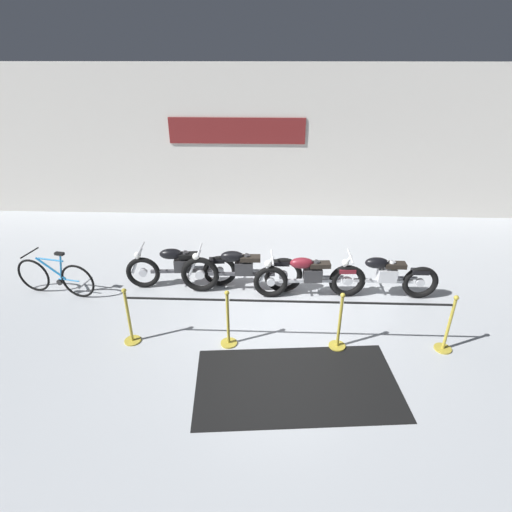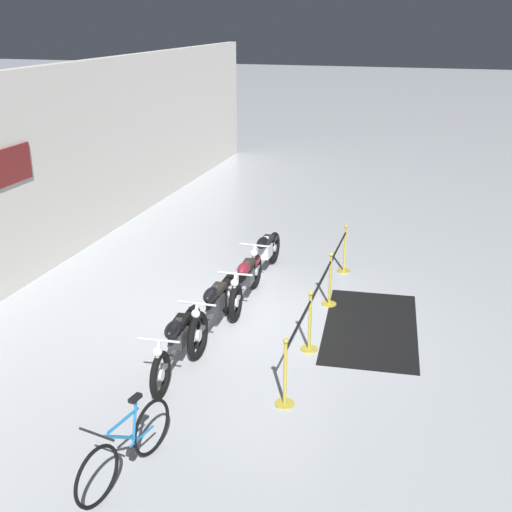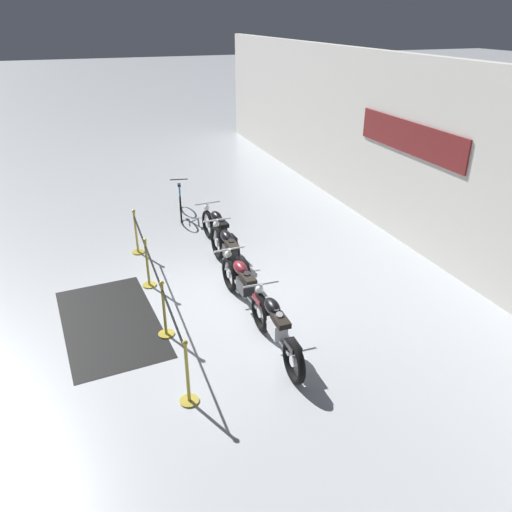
{
  "view_description": "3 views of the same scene",
  "coord_description": "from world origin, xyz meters",
  "px_view_note": "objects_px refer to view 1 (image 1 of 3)",
  "views": [
    {
      "loc": [
        -0.18,
        -6.41,
        4.4
      ],
      "look_at": [
        -0.48,
        1.15,
        0.54
      ],
      "focal_mm": 28.0,
      "sensor_mm": 36.0,
      "label": 1
    },
    {
      "loc": [
        -10.04,
        -2.88,
        5.17
      ],
      "look_at": [
        0.85,
        0.33,
        0.88
      ],
      "focal_mm": 45.0,
      "sensor_mm": 36.0,
      "label": 2
    },
    {
      "loc": [
        8.19,
        -2.04,
        4.98
      ],
      "look_at": [
        0.02,
        0.9,
        0.74
      ],
      "focal_mm": 35.0,
      "sensor_mm": 36.0,
      "label": 3
    }
  ],
  "objects_px": {
    "motorcycle_maroon_2": "(309,277)",
    "stanchion_far_right": "(447,332)",
    "motorcycle_black_0": "(181,267)",
    "stanchion_mid_right": "(339,329)",
    "bicycle": "(55,277)",
    "motorcycle_black_1": "(241,271)",
    "floor_banner": "(297,383)",
    "stanchion_mid_left": "(228,327)",
    "motorcycle_black_3": "(383,277)",
    "stanchion_far_left": "(218,311)"
  },
  "relations": [
    {
      "from": "bicycle",
      "to": "stanchion_mid_left",
      "type": "relative_size",
      "value": 1.63
    },
    {
      "from": "motorcycle_black_0",
      "to": "motorcycle_black_3",
      "type": "relative_size",
      "value": 1.06
    },
    {
      "from": "motorcycle_black_0",
      "to": "stanchion_mid_right",
      "type": "height_order",
      "value": "stanchion_mid_right"
    },
    {
      "from": "motorcycle_black_0",
      "to": "stanchion_mid_left",
      "type": "distance_m",
      "value": 2.17
    },
    {
      "from": "motorcycle_black_3",
      "to": "floor_banner",
      "type": "distance_m",
      "value": 3.09
    },
    {
      "from": "stanchion_far_right",
      "to": "stanchion_mid_left",
      "type": "bearing_deg",
      "value": 180.0
    },
    {
      "from": "bicycle",
      "to": "stanchion_mid_right",
      "type": "xyz_separation_m",
      "value": [
        5.45,
        -1.43,
        -0.03
      ]
    },
    {
      "from": "motorcycle_maroon_2",
      "to": "bicycle",
      "type": "xyz_separation_m",
      "value": [
        -5.08,
        -0.11,
        -0.07
      ]
    },
    {
      "from": "bicycle",
      "to": "floor_banner",
      "type": "height_order",
      "value": "bicycle"
    },
    {
      "from": "motorcycle_maroon_2",
      "to": "stanchion_far_right",
      "type": "height_order",
      "value": "stanchion_far_right"
    },
    {
      "from": "stanchion_mid_left",
      "to": "stanchion_mid_right",
      "type": "height_order",
      "value": "same"
    },
    {
      "from": "bicycle",
      "to": "stanchion_mid_left",
      "type": "distance_m",
      "value": 3.9
    },
    {
      "from": "stanchion_far_right",
      "to": "floor_banner",
      "type": "bearing_deg",
      "value": -160.49
    },
    {
      "from": "bicycle",
      "to": "motorcycle_black_0",
      "type": "bearing_deg",
      "value": 9.06
    },
    {
      "from": "stanchion_mid_right",
      "to": "stanchion_far_left",
      "type": "bearing_deg",
      "value": 180.0
    },
    {
      "from": "stanchion_far_left",
      "to": "motorcycle_black_3",
      "type": "bearing_deg",
      "value": 27.28
    },
    {
      "from": "motorcycle_black_0",
      "to": "stanchion_far_left",
      "type": "bearing_deg",
      "value": -60.99
    },
    {
      "from": "motorcycle_black_1",
      "to": "stanchion_mid_left",
      "type": "relative_size",
      "value": 2.34
    },
    {
      "from": "motorcycle_black_1",
      "to": "stanchion_far_left",
      "type": "height_order",
      "value": "stanchion_far_left"
    },
    {
      "from": "motorcycle_maroon_2",
      "to": "stanchion_far_left",
      "type": "height_order",
      "value": "stanchion_far_left"
    },
    {
      "from": "bicycle",
      "to": "stanchion_far_right",
      "type": "relative_size",
      "value": 1.63
    },
    {
      "from": "bicycle",
      "to": "floor_banner",
      "type": "bearing_deg",
      "value": -26.02
    },
    {
      "from": "motorcycle_black_0",
      "to": "bicycle",
      "type": "distance_m",
      "value": 2.49
    },
    {
      "from": "motorcycle_black_1",
      "to": "motorcycle_maroon_2",
      "type": "height_order",
      "value": "motorcycle_black_1"
    },
    {
      "from": "motorcycle_black_0",
      "to": "floor_banner",
      "type": "relative_size",
      "value": 0.76
    },
    {
      "from": "motorcycle_maroon_2",
      "to": "motorcycle_black_3",
      "type": "relative_size",
      "value": 1.04
    },
    {
      "from": "motorcycle_black_0",
      "to": "floor_banner",
      "type": "height_order",
      "value": "motorcycle_black_0"
    },
    {
      "from": "motorcycle_maroon_2",
      "to": "motorcycle_black_3",
      "type": "bearing_deg",
      "value": 1.71
    },
    {
      "from": "stanchion_mid_right",
      "to": "stanchion_far_right",
      "type": "height_order",
      "value": "same"
    },
    {
      "from": "motorcycle_black_0",
      "to": "motorcycle_black_1",
      "type": "height_order",
      "value": "motorcycle_black_1"
    },
    {
      "from": "motorcycle_black_1",
      "to": "stanchion_far_right",
      "type": "height_order",
      "value": "stanchion_far_right"
    },
    {
      "from": "motorcycle_maroon_2",
      "to": "floor_banner",
      "type": "distance_m",
      "value": 2.48
    },
    {
      "from": "stanchion_mid_left",
      "to": "stanchion_far_right",
      "type": "xyz_separation_m",
      "value": [
        3.57,
        0.0,
        0.0
      ]
    },
    {
      "from": "motorcycle_black_1",
      "to": "motorcycle_black_3",
      "type": "bearing_deg",
      "value": -1.88
    },
    {
      "from": "motorcycle_black_1",
      "to": "floor_banner",
      "type": "distance_m",
      "value": 2.79
    },
    {
      "from": "motorcycle_black_1",
      "to": "stanchion_far_right",
      "type": "bearing_deg",
      "value": -25.74
    },
    {
      "from": "stanchion_mid_right",
      "to": "floor_banner",
      "type": "distance_m",
      "value": 1.19
    },
    {
      "from": "stanchion_far_right",
      "to": "floor_banner",
      "type": "height_order",
      "value": "stanchion_far_right"
    },
    {
      "from": "motorcycle_black_3",
      "to": "stanchion_mid_left",
      "type": "distance_m",
      "value": 3.32
    },
    {
      "from": "bicycle",
      "to": "stanchion_mid_right",
      "type": "relative_size",
      "value": 1.63
    },
    {
      "from": "motorcycle_black_1",
      "to": "motorcycle_black_3",
      "type": "relative_size",
      "value": 1.15
    },
    {
      "from": "motorcycle_black_3",
      "to": "floor_banner",
      "type": "height_order",
      "value": "motorcycle_black_3"
    },
    {
      "from": "motorcycle_black_3",
      "to": "stanchion_far_left",
      "type": "relative_size",
      "value": 0.4
    },
    {
      "from": "stanchion_far_left",
      "to": "stanchion_mid_right",
      "type": "height_order",
      "value": "same"
    },
    {
      "from": "motorcycle_black_0",
      "to": "motorcycle_maroon_2",
      "type": "bearing_deg",
      "value": -6.19
    },
    {
      "from": "stanchion_mid_right",
      "to": "motorcycle_black_0",
      "type": "bearing_deg",
      "value": 148.6
    },
    {
      "from": "stanchion_far_right",
      "to": "bicycle",
      "type": "bearing_deg",
      "value": 168.73
    },
    {
      "from": "motorcycle_black_1",
      "to": "stanchion_far_right",
      "type": "relative_size",
      "value": 2.34
    },
    {
      "from": "motorcycle_black_0",
      "to": "stanchion_mid_left",
      "type": "xyz_separation_m",
      "value": [
        1.17,
        -1.83,
        -0.11
      ]
    },
    {
      "from": "stanchion_far_left",
      "to": "stanchion_mid_left",
      "type": "relative_size",
      "value": 5.05
    }
  ]
}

